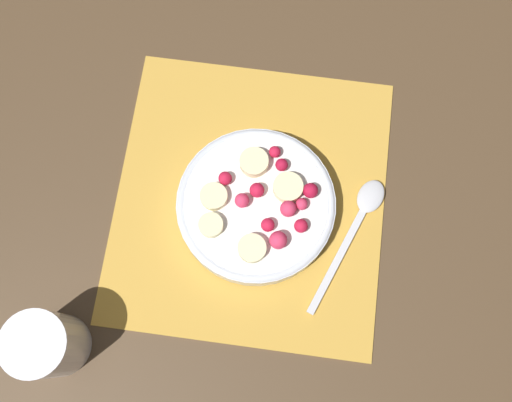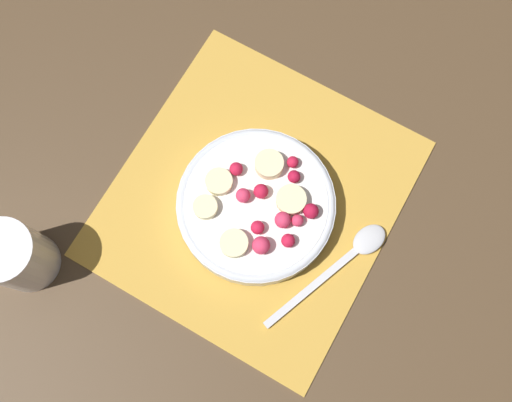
% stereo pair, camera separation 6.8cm
% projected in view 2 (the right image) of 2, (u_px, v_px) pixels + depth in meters
% --- Properties ---
extents(ground_plane, '(3.00, 3.00, 0.00)m').
position_uv_depth(ground_plane, '(255.00, 198.00, 0.72)').
color(ground_plane, '#4C3823').
extents(placemat, '(0.36, 0.34, 0.01)m').
position_uv_depth(placemat, '(255.00, 197.00, 0.72)').
color(placemat, gold).
rests_on(placemat, ground_plane).
extents(fruit_bowl, '(0.19, 0.19, 0.05)m').
position_uv_depth(fruit_bowl, '(256.00, 205.00, 0.70)').
color(fruit_bowl, silver).
rests_on(fruit_bowl, placemat).
extents(spoon, '(0.18, 0.09, 0.01)m').
position_uv_depth(spoon, '(351.00, 254.00, 0.70)').
color(spoon, silver).
rests_on(spoon, placemat).
extents(drinking_glass, '(0.07, 0.07, 0.09)m').
position_uv_depth(drinking_glass, '(16.00, 256.00, 0.66)').
color(drinking_glass, white).
rests_on(drinking_glass, ground_plane).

